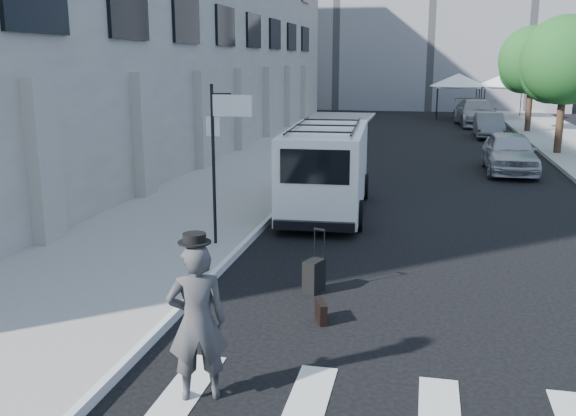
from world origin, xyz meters
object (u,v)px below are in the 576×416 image
at_px(briefcase, 321,312).
at_px(suitcase, 314,276).
at_px(parked_car_a, 510,152).
at_px(parked_car_c, 476,113).
at_px(businessman, 197,322).
at_px(parked_car_b, 489,125).
at_px(cargo_van, 327,168).

relative_size(briefcase, suitcase, 0.38).
xyz_separation_m(parked_car_a, parked_car_c, (0.00, 17.76, 0.07)).
height_order(briefcase, parked_car_a, parked_car_a).
height_order(businessman, parked_car_a, businessman).
distance_m(suitcase, parked_car_c, 32.24).
bearing_deg(parked_car_b, parked_car_c, 92.40).
xyz_separation_m(briefcase, parked_car_a, (4.64, 15.42, 0.60)).
height_order(briefcase, parked_car_c, parked_car_c).
distance_m(businessman, parked_car_b, 30.08).
distance_m(briefcase, parked_car_a, 16.11).
height_order(businessman, briefcase, businessman).
relative_size(businessman, parked_car_b, 0.50).
bearing_deg(businessman, parked_car_b, -123.67).
bearing_deg(cargo_van, parked_car_b, 69.28).
bearing_deg(parked_car_b, cargo_van, -107.25).
bearing_deg(suitcase, parked_car_c, 102.02).
relative_size(briefcase, parked_car_a, 0.10).
bearing_deg(parked_car_c, cargo_van, -108.60).
xyz_separation_m(businessman, parked_car_a, (5.76, 18.10, -0.24)).
distance_m(businessman, parked_car_a, 18.99).
height_order(briefcase, parked_car_b, parked_car_b).
xyz_separation_m(businessman, parked_car_c, (5.76, 35.86, -0.18)).
distance_m(businessman, briefcase, 3.02).
xyz_separation_m(briefcase, parked_car_b, (4.88, 26.79, 0.50)).
relative_size(businessman, suitcase, 1.75).
bearing_deg(businessman, cargo_van, -112.15).
distance_m(parked_car_a, parked_car_b, 11.38).
height_order(cargo_van, parked_car_b, cargo_van).
bearing_deg(parked_car_a, businessman, -107.77).
xyz_separation_m(suitcase, cargo_van, (-0.77, 6.47, 0.90)).
xyz_separation_m(businessman, briefcase, (1.11, 2.68, -0.84)).
xyz_separation_m(parked_car_b, parked_car_c, (-0.24, 6.39, 0.17)).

